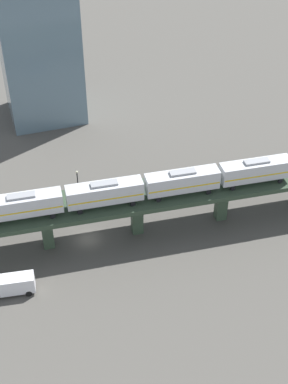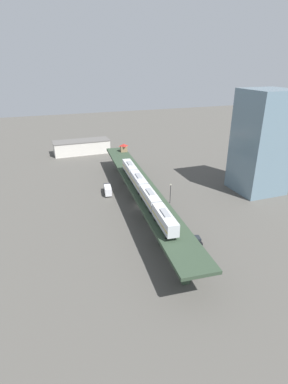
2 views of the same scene
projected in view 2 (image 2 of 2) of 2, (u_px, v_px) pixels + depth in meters
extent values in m
plane|color=#4C4944|center=(141.00, 206.00, 99.56)|extent=(400.00, 400.00, 0.00)
cube|color=#2C3D2C|center=(141.00, 186.00, 96.57)|extent=(15.71, 92.38, 0.80)
cube|color=#384C38|center=(186.00, 269.00, 64.11)|extent=(1.94, 1.94, 7.04)
cube|color=#384C38|center=(163.00, 233.00, 77.37)|extent=(1.94, 1.94, 7.04)
cube|color=#384C38|center=(148.00, 208.00, 90.63)|extent=(1.94, 1.94, 7.04)
cube|color=#384C38|center=(136.00, 189.00, 103.89)|extent=(1.94, 1.94, 7.04)
cube|color=#384C38|center=(127.00, 175.00, 117.15)|extent=(1.94, 1.94, 7.04)
cube|color=#384C38|center=(120.00, 163.00, 130.42)|extent=(1.94, 1.94, 7.04)
cube|color=silver|center=(165.00, 219.00, 70.07)|extent=(3.75, 12.19, 3.10)
cube|color=gold|center=(165.00, 220.00, 70.19)|extent=(3.77, 11.95, 0.24)
cube|color=gray|center=(165.00, 213.00, 69.37)|extent=(1.73, 4.30, 0.36)
cylinder|color=black|center=(166.00, 237.00, 66.92)|extent=(0.29, 0.85, 0.84)
cylinder|color=black|center=(176.00, 236.00, 67.49)|extent=(0.29, 0.85, 0.84)
cylinder|color=black|center=(155.00, 219.00, 74.35)|extent=(0.29, 0.85, 0.84)
cylinder|color=black|center=(164.00, 218.00, 74.92)|extent=(0.29, 0.85, 0.84)
cube|color=silver|center=(150.00, 197.00, 81.21)|extent=(3.75, 12.19, 3.10)
cube|color=gold|center=(150.00, 198.00, 81.33)|extent=(3.77, 11.95, 0.24)
cube|color=gray|center=(150.00, 192.00, 80.51)|extent=(1.73, 4.30, 0.36)
cylinder|color=black|center=(150.00, 212.00, 78.06)|extent=(0.29, 0.85, 0.84)
cylinder|color=black|center=(159.00, 211.00, 78.63)|extent=(0.29, 0.85, 0.84)
cylinder|color=black|center=(142.00, 199.00, 85.49)|extent=(0.29, 0.85, 0.84)
cylinder|color=black|center=(150.00, 198.00, 86.06)|extent=(0.29, 0.85, 0.84)
cube|color=silver|center=(139.00, 181.00, 92.35)|extent=(3.75, 12.19, 3.10)
cube|color=gold|center=(139.00, 182.00, 92.47)|extent=(3.77, 11.95, 0.24)
cube|color=gray|center=(139.00, 176.00, 91.65)|extent=(1.73, 4.30, 0.36)
cylinder|color=black|center=(138.00, 193.00, 89.20)|extent=(0.29, 0.85, 0.84)
cylinder|color=black|center=(146.00, 192.00, 89.77)|extent=(0.29, 0.85, 0.84)
cylinder|color=black|center=(132.00, 183.00, 96.63)|extent=(0.29, 0.85, 0.84)
cylinder|color=black|center=(139.00, 182.00, 97.20)|extent=(0.29, 0.85, 0.84)
cube|color=silver|center=(130.00, 168.00, 103.49)|extent=(3.75, 12.19, 3.10)
cube|color=gold|center=(130.00, 169.00, 103.61)|extent=(3.77, 11.95, 0.24)
cube|color=gray|center=(130.00, 163.00, 102.79)|extent=(1.73, 4.30, 0.36)
cylinder|color=black|center=(129.00, 178.00, 100.34)|extent=(0.29, 0.85, 0.84)
cylinder|color=black|center=(136.00, 178.00, 100.91)|extent=(0.29, 0.85, 0.84)
cylinder|color=black|center=(124.00, 170.00, 107.77)|extent=(0.29, 0.85, 0.84)
cylinder|color=black|center=(131.00, 170.00, 108.34)|extent=(0.29, 0.85, 0.84)
cube|color=#8C7251|center=(124.00, 149.00, 131.11)|extent=(3.01, 3.01, 2.50)
pyramid|color=maroon|center=(124.00, 145.00, 130.42)|extent=(3.47, 3.47, 0.90)
cube|color=#233D93|center=(162.00, 205.00, 99.07)|extent=(2.70, 4.68, 0.80)
cube|color=#1E2328|center=(162.00, 203.00, 98.62)|extent=(2.07, 2.50, 0.76)
cylinder|color=black|center=(160.00, 208.00, 97.84)|extent=(0.38, 0.70, 0.66)
cylinder|color=black|center=(165.00, 207.00, 98.03)|extent=(0.38, 0.70, 0.66)
cylinder|color=black|center=(158.00, 204.00, 100.43)|extent=(0.38, 0.70, 0.66)
cylinder|color=black|center=(163.00, 204.00, 100.63)|extent=(0.38, 0.70, 0.66)
cube|color=silver|center=(148.00, 189.00, 110.97)|extent=(2.12, 4.52, 0.80)
cube|color=#1E2328|center=(148.00, 187.00, 110.52)|extent=(1.80, 2.32, 0.76)
cylinder|color=black|center=(147.00, 192.00, 109.66)|extent=(0.29, 0.68, 0.66)
cylinder|color=black|center=(151.00, 191.00, 110.07)|extent=(0.29, 0.68, 0.66)
cylinder|color=black|center=(145.00, 189.00, 112.18)|extent=(0.29, 0.68, 0.66)
cylinder|color=black|center=(149.00, 189.00, 112.60)|extent=(0.29, 0.68, 0.66)
cube|color=black|center=(197.00, 241.00, 79.23)|extent=(2.49, 4.63, 0.80)
cube|color=#1E2328|center=(197.00, 238.00, 78.78)|extent=(1.98, 2.44, 0.76)
cylinder|color=black|center=(195.00, 245.00, 77.97)|extent=(0.34, 0.69, 0.66)
cylinder|color=black|center=(201.00, 245.00, 78.25)|extent=(0.34, 0.69, 0.66)
cylinder|color=black|center=(192.00, 239.00, 80.54)|extent=(0.34, 0.69, 0.66)
cylinder|color=black|center=(198.00, 239.00, 80.82)|extent=(0.34, 0.69, 0.66)
cube|color=#333338|center=(107.00, 187.00, 110.61)|extent=(2.45, 2.28, 2.30)
cube|color=silver|center=(108.00, 190.00, 107.30)|extent=(2.98, 5.46, 2.70)
cylinder|color=black|center=(110.00, 190.00, 111.26)|extent=(0.48, 1.04, 1.00)
cylinder|color=black|center=(104.00, 190.00, 110.88)|extent=(0.48, 1.04, 1.00)
cylinder|color=black|center=(111.00, 195.00, 106.64)|extent=(0.48, 1.04, 1.00)
cylinder|color=black|center=(106.00, 196.00, 106.25)|extent=(0.48, 1.04, 1.00)
cylinder|color=black|center=(170.00, 194.00, 100.62)|extent=(0.20, 0.20, 6.50)
sphere|color=beige|center=(171.00, 185.00, 99.23)|extent=(0.44, 0.44, 0.44)
cube|color=beige|center=(82.00, 147.00, 155.48)|extent=(28.14, 10.39, 6.40)
cube|color=#595654|center=(81.00, 141.00, 154.11)|extent=(28.70, 10.60, 0.40)
cube|color=slate|center=(262.00, 143.00, 105.17)|extent=(16.00, 16.00, 36.00)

